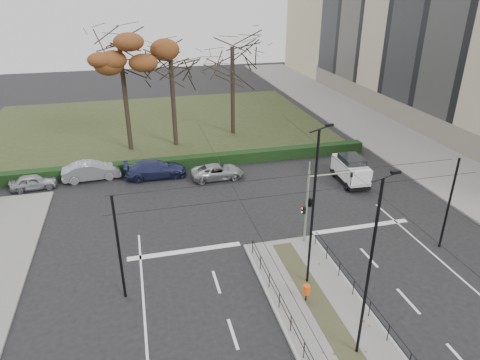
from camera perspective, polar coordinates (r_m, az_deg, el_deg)
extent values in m
plane|color=black|center=(24.06, 9.22, -14.42)|extent=(140.00, 140.00, 0.00)
cube|color=slate|center=(22.32, 11.82, -18.12)|extent=(4.40, 15.00, 0.14)
cube|color=slate|center=(49.20, 18.82, 5.66)|extent=(8.00, 90.00, 0.14)
cube|color=#293219|center=(51.20, -11.27, 7.22)|extent=(38.00, 26.00, 0.10)
cube|color=black|center=(38.43, -9.96, 2.09)|extent=(38.00, 1.00, 1.00)
cube|color=#C0B38B|center=(54.90, 28.22, 15.64)|extent=(12.00, 52.00, 18.00)
cube|color=black|center=(51.02, 23.10, 17.09)|extent=(0.10, 50.96, 14.76)
cylinder|color=black|center=(26.14, 1.70, -8.89)|extent=(0.04, 0.04, 0.90)
cylinder|color=black|center=(27.38, 10.06, -7.60)|extent=(0.04, 0.04, 0.90)
cylinder|color=black|center=(20.93, 6.85, -17.55)|extent=(0.04, 13.20, 0.04)
cylinder|color=black|center=(22.47, 17.05, -15.20)|extent=(0.04, 13.20, 0.04)
cylinder|color=black|center=(22.47, -15.85, -8.80)|extent=(0.14, 0.14, 6.00)
cylinder|color=black|center=(28.58, 26.08, -2.95)|extent=(0.14, 0.14, 6.00)
cylinder|color=black|center=(21.86, 9.18, -1.55)|extent=(20.00, 0.02, 0.02)
cylinder|color=black|center=(23.53, 7.32, 0.54)|extent=(20.00, 0.02, 0.02)
cylinder|color=black|center=(18.41, 2.60, -7.33)|extent=(0.02, 34.00, 0.02)
cylinder|color=black|center=(21.27, 21.04, -4.40)|extent=(0.02, 34.00, 0.02)
cylinder|color=slate|center=(26.58, 8.86, -3.61)|extent=(0.15, 0.15, 4.87)
cylinder|color=slate|center=(26.28, 12.17, 0.77)|extent=(3.00, 0.09, 0.09)
imported|color=black|center=(27.04, 14.58, 0.13)|extent=(0.16, 0.19, 0.84)
imported|color=black|center=(26.48, 9.32, -2.84)|extent=(0.66, 1.90, 0.75)
cube|color=black|center=(26.61, 8.49, -4.01)|extent=(0.21, 0.15, 0.47)
sphere|color=#FF0C0C|center=(26.51, 8.32, -3.77)|extent=(0.10, 0.10, 0.10)
sphere|color=#0CE533|center=(26.63, 8.29, -4.24)|extent=(0.10, 0.10, 0.10)
cylinder|color=black|center=(23.09, 8.78, -15.14)|extent=(0.07, 0.07, 0.46)
cylinder|color=#EA460D|center=(22.80, 8.86, -14.25)|extent=(0.37, 0.37, 0.51)
cylinder|color=black|center=(18.43, 16.78, -11.84)|extent=(0.13, 0.13, 8.53)
cube|color=black|center=(16.53, 20.07, 1.00)|extent=(0.37, 0.15, 0.11)
cylinder|color=black|center=(22.08, 9.67, -4.17)|extent=(0.13, 0.13, 8.76)
cube|color=black|center=(20.51, 11.85, 7.20)|extent=(0.38, 0.15, 0.11)
imported|color=#929599|center=(38.00, -25.82, -0.23)|extent=(3.65, 1.71, 1.21)
imported|color=#929599|center=(37.93, -19.18, 1.17)|extent=(4.82, 1.99, 1.55)
imported|color=#21274D|center=(36.94, -11.22, 1.44)|extent=(5.13, 2.10, 1.49)
imported|color=#929599|center=(36.13, -3.00, 1.14)|extent=(4.47, 2.14, 1.23)
cube|color=silver|center=(36.26, 14.54, 1.39)|extent=(1.96, 4.20, 1.33)
cube|color=black|center=(35.96, 14.68, 2.55)|extent=(1.72, 2.35, 0.62)
cube|color=black|center=(36.60, 14.40, 0.13)|extent=(2.00, 4.29, 0.18)
cylinder|color=black|center=(35.87, 16.54, -0.60)|extent=(0.26, 0.67, 0.66)
cylinder|color=black|center=(35.13, 14.02, -0.84)|extent=(0.26, 0.67, 0.66)
cylinder|color=black|center=(38.06, 14.76, 1.11)|extent=(0.26, 0.67, 0.66)
cylinder|color=black|center=(37.37, 12.36, 0.92)|extent=(0.26, 0.67, 0.66)
cylinder|color=black|center=(42.50, -15.06, 10.73)|extent=(0.44, 0.44, 10.53)
ellipsoid|color=#532F13|center=(41.61, -15.89, 17.76)|extent=(8.15, 8.15, 6.62)
cylinder|color=black|center=(46.11, -0.99, 11.72)|extent=(0.44, 0.44, 9.13)
cylinder|color=black|center=(43.09, -8.88, 10.09)|extent=(0.44, 0.44, 8.53)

